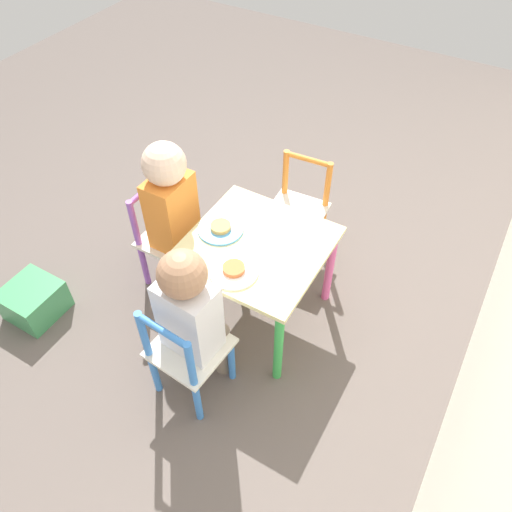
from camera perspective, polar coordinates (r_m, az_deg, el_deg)
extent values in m
plane|color=#5B514C|center=(2.29, 0.00, -6.40)|extent=(6.00, 6.00, 0.00)
cube|color=beige|center=(1.96, 0.00, 1.12)|extent=(0.54, 0.54, 0.02)
cylinder|color=teal|center=(2.35, -2.09, 3.04)|extent=(0.04, 0.04, 0.42)
cylinder|color=yellow|center=(2.10, -8.91, -4.78)|extent=(0.04, 0.04, 0.42)
cylinder|color=#E5599E|center=(2.20, 8.44, -1.28)|extent=(0.04, 0.04, 0.42)
cylinder|color=green|center=(1.93, 2.58, -10.37)|extent=(0.04, 0.04, 0.42)
cube|color=silver|center=(1.89, -7.54, -10.32)|extent=(0.28, 0.28, 0.02)
cylinder|color=#387AD1|center=(2.00, -2.82, -11.79)|extent=(0.03, 0.03, 0.25)
cylinder|color=#387AD1|center=(2.08, -7.57, -8.88)|extent=(0.03, 0.03, 0.25)
cylinder|color=#387AD1|center=(1.93, -6.70, -16.17)|extent=(0.03, 0.03, 0.25)
cylinder|color=#387AD1|center=(2.01, -11.50, -12.91)|extent=(0.03, 0.03, 0.25)
cylinder|color=#387AD1|center=(1.71, -7.45, -12.32)|extent=(0.03, 0.03, 0.26)
cylinder|color=#387AD1|center=(1.80, -12.69, -8.84)|extent=(0.03, 0.03, 0.26)
cylinder|color=#387AD1|center=(1.66, -10.68, -8.39)|extent=(0.04, 0.21, 0.02)
cube|color=silver|center=(2.27, -9.48, 2.02)|extent=(0.26, 0.26, 0.02)
cylinder|color=#8E51BC|center=(2.26, -8.52, -2.97)|extent=(0.03, 0.03, 0.25)
cylinder|color=#8E51BC|center=(2.37, -5.52, 0.41)|extent=(0.03, 0.03, 0.25)
cylinder|color=#8E51BC|center=(2.36, -12.66, -0.95)|extent=(0.03, 0.03, 0.25)
cylinder|color=#8E51BC|center=(2.47, -9.61, 2.21)|extent=(0.03, 0.03, 0.25)
cylinder|color=#8E51BC|center=(2.19, -13.73, 3.51)|extent=(0.03, 0.03, 0.26)
cylinder|color=#8E51BC|center=(2.30, -10.38, 6.69)|extent=(0.03, 0.03, 0.26)
cylinder|color=#8E51BC|center=(2.17, -12.49, 7.42)|extent=(0.21, 0.02, 0.02)
cube|color=silver|center=(2.37, 4.59, 4.97)|extent=(0.28, 0.28, 0.02)
cylinder|color=orange|center=(2.42, 1.11, 1.86)|extent=(0.03, 0.03, 0.25)
cylinder|color=orange|center=(2.36, 5.77, 0.25)|extent=(0.03, 0.03, 0.25)
cylinder|color=orange|center=(2.56, 3.14, 4.88)|extent=(0.03, 0.03, 0.25)
cylinder|color=orange|center=(2.51, 7.58, 3.43)|extent=(0.03, 0.03, 0.25)
cylinder|color=orange|center=(2.39, 3.39, 9.38)|extent=(0.03, 0.03, 0.26)
cylinder|color=orange|center=(2.34, 8.19, 7.92)|extent=(0.03, 0.03, 0.26)
cylinder|color=orange|center=(2.30, 5.98, 10.93)|extent=(0.04, 0.21, 0.02)
cylinder|color=#7A6B5B|center=(2.02, -3.88, -10.62)|extent=(0.07, 0.07, 0.27)
cylinder|color=#7A6B5B|center=(2.06, -6.13, -9.25)|extent=(0.07, 0.07, 0.27)
cube|color=silver|center=(1.76, -7.64, -6.95)|extent=(0.15, 0.21, 0.32)
sphere|color=#A37556|center=(1.58, -8.45, -2.07)|extent=(0.16, 0.16, 0.16)
cylinder|color=#7A6B5B|center=(2.28, -7.43, -2.06)|extent=(0.07, 0.07, 0.27)
cylinder|color=#7A6B5B|center=(2.33, -6.02, -0.45)|extent=(0.07, 0.07, 0.27)
cube|color=orange|center=(2.14, -9.61, 5.13)|extent=(0.20, 0.14, 0.33)
sphere|color=beige|center=(1.99, -10.48, 10.32)|extent=(0.18, 0.18, 0.18)
cylinder|color=white|center=(1.86, -2.55, -1.71)|extent=(0.19, 0.19, 0.01)
cylinder|color=#CC6633|center=(1.84, -2.57, -1.42)|extent=(0.08, 0.08, 0.02)
cylinder|color=#4C9EE0|center=(2.01, -4.05, 3.10)|extent=(0.18, 0.18, 0.01)
cylinder|color=gold|center=(2.00, -4.07, 3.39)|extent=(0.08, 0.08, 0.02)
cube|color=#3D8E56|center=(2.44, -24.05, -4.65)|extent=(0.23, 0.22, 0.16)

